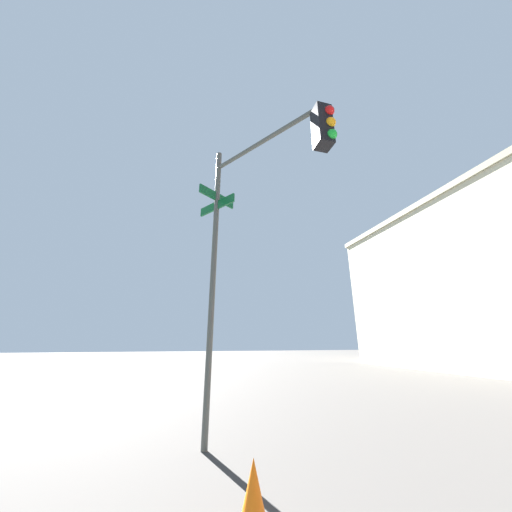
% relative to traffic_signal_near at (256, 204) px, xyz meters
% --- Properties ---
extents(traffic_signal_near, '(2.87, 2.10, 6.14)m').
position_rel_traffic_signal_near_xyz_m(traffic_signal_near, '(0.00, 0.00, 0.00)').
color(traffic_signal_near, '#474C47').
rests_on(traffic_signal_near, ground_plane).
extents(traffic_cone, '(0.36, 0.36, 0.71)m').
position_rel_traffic_signal_near_xyz_m(traffic_cone, '(1.46, -0.43, -4.00)').
color(traffic_cone, orange).
rests_on(traffic_cone, ground_plane).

